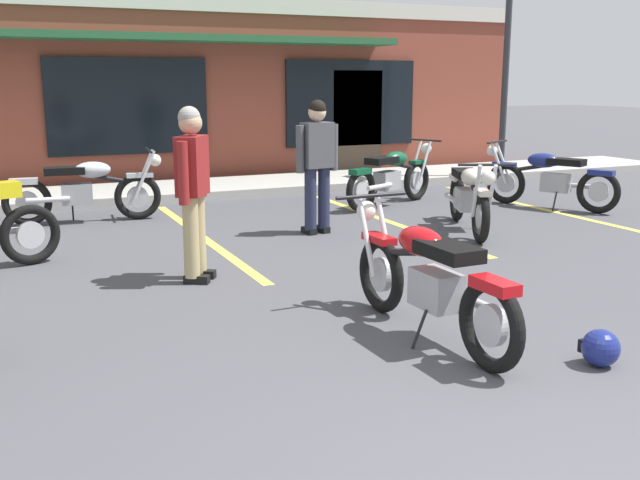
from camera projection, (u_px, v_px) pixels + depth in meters
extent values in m
plane|color=#47474C|center=(313.00, 317.00, 6.02)|extent=(80.00, 80.00, 0.00)
cube|color=#A8A59E|center=(145.00, 192.00, 12.29)|extent=(22.00, 1.80, 0.14)
cube|color=brown|center=(106.00, 90.00, 15.35)|extent=(16.63, 5.22, 3.43)
cube|color=black|center=(129.00, 106.00, 13.04)|extent=(2.84, 0.06, 1.70)
cube|color=black|center=(351.00, 103.00, 14.81)|extent=(2.84, 0.06, 1.70)
cube|color=#33281E|center=(357.00, 123.00, 14.95)|extent=(1.10, 0.06, 2.10)
cube|color=#235933|center=(129.00, 37.00, 12.42)|extent=(9.98, 0.90, 0.12)
cube|color=#DBCC4C|center=(202.00, 237.00, 9.10)|extent=(0.12, 4.80, 0.01)
cube|color=#DBCC4C|center=(387.00, 221.00, 10.14)|extent=(0.12, 4.80, 0.01)
cube|color=#DBCC4C|center=(536.00, 208.00, 11.19)|extent=(0.12, 4.80, 0.01)
torus|color=black|center=(491.00, 325.00, 4.85)|extent=(0.12, 0.64, 0.64)
cylinder|color=#B7B7BC|center=(491.00, 325.00, 4.85)|extent=(0.07, 0.29, 0.29)
torus|color=black|center=(381.00, 274.00, 6.12)|extent=(0.12, 0.64, 0.64)
cylinder|color=#B7B7BC|center=(381.00, 274.00, 6.12)|extent=(0.07, 0.29, 0.29)
cylinder|color=silver|center=(366.00, 236.00, 6.10)|extent=(0.05, 0.33, 0.66)
cylinder|color=silver|center=(385.00, 234.00, 6.18)|extent=(0.05, 0.33, 0.66)
cylinder|color=black|center=(371.00, 196.00, 6.14)|extent=(0.66, 0.05, 0.03)
sphere|color=silver|center=(366.00, 211.00, 6.24)|extent=(0.17, 0.17, 0.17)
cube|color=#B70F14|center=(379.00, 239.00, 6.09)|extent=(0.15, 0.36, 0.06)
cube|color=#9E9EA3|center=(436.00, 289.00, 5.40)|extent=(0.25, 0.41, 0.28)
cylinder|color=silver|center=(482.00, 306.00, 5.14)|extent=(0.08, 0.55, 0.07)
cylinder|color=black|center=(422.00, 252.00, 5.52)|extent=(0.08, 0.94, 0.26)
ellipsoid|color=#B70F14|center=(421.00, 241.00, 5.52)|extent=(0.27, 0.49, 0.22)
cube|color=black|center=(449.00, 251.00, 5.21)|extent=(0.29, 0.53, 0.10)
cube|color=#B70F14|center=(495.00, 285.00, 4.77)|extent=(0.17, 0.36, 0.08)
cylinder|color=black|center=(419.00, 329.00, 5.31)|extent=(0.14, 0.03, 0.29)
torus|color=black|center=(457.00, 198.00, 10.10)|extent=(0.35, 0.63, 0.64)
cylinder|color=#B7B7BC|center=(457.00, 198.00, 10.10)|extent=(0.17, 0.29, 0.29)
torus|color=black|center=(481.00, 217.00, 8.69)|extent=(0.35, 0.63, 0.64)
cylinder|color=#B7B7BC|center=(481.00, 217.00, 8.69)|extent=(0.17, 0.29, 0.29)
cylinder|color=silver|center=(492.00, 191.00, 8.53)|extent=(0.17, 0.32, 0.66)
cylinder|color=silver|center=(476.00, 191.00, 8.53)|extent=(0.17, 0.32, 0.66)
cylinder|color=black|center=(487.00, 165.00, 8.38)|extent=(0.62, 0.29, 0.03)
sphere|color=silver|center=(488.00, 178.00, 8.33)|extent=(0.22, 0.22, 0.17)
cube|color=beige|center=(483.00, 192.00, 8.59)|extent=(0.27, 0.39, 0.06)
cube|color=#9E9EA3|center=(467.00, 199.00, 9.46)|extent=(0.38, 0.46, 0.28)
cylinder|color=silver|center=(451.00, 198.00, 9.83)|extent=(0.28, 0.53, 0.07)
cylinder|color=black|center=(471.00, 183.00, 9.21)|extent=(0.43, 0.89, 0.26)
ellipsoid|color=beige|center=(472.00, 177.00, 9.18)|extent=(0.43, 0.54, 0.22)
cube|color=black|center=(466.00, 173.00, 9.53)|extent=(0.46, 0.59, 0.10)
cube|color=beige|center=(458.00, 177.00, 10.06)|extent=(0.29, 0.39, 0.08)
cylinder|color=black|center=(479.00, 218.00, 9.59)|extent=(0.13, 0.08, 0.29)
torus|color=black|center=(27.00, 202.00, 9.73)|extent=(0.65, 0.16, 0.64)
cylinder|color=#B7B7BC|center=(27.00, 202.00, 9.73)|extent=(0.29, 0.09, 0.29)
torus|color=black|center=(138.00, 197.00, 10.19)|extent=(0.65, 0.16, 0.64)
cylinder|color=#B7B7BC|center=(138.00, 197.00, 10.19)|extent=(0.29, 0.09, 0.29)
cylinder|color=silver|center=(143.00, 173.00, 10.24)|extent=(0.33, 0.07, 0.66)
cylinder|color=silver|center=(145.00, 174.00, 10.07)|extent=(0.33, 0.07, 0.66)
cylinder|color=black|center=(149.00, 150.00, 10.11)|extent=(0.09, 0.66, 0.03)
sphere|color=silver|center=(155.00, 160.00, 10.17)|extent=(0.18, 0.18, 0.17)
cube|color=silver|center=(140.00, 175.00, 10.14)|extent=(0.37, 0.17, 0.06)
cube|color=#9E9EA3|center=(77.00, 194.00, 9.92)|extent=(0.42, 0.27, 0.28)
cylinder|color=silver|center=(48.00, 200.00, 9.68)|extent=(0.55, 0.12, 0.07)
cylinder|color=black|center=(91.00, 176.00, 9.93)|extent=(0.94, 0.14, 0.26)
ellipsoid|color=silver|center=(92.00, 170.00, 9.92)|extent=(0.50, 0.30, 0.22)
cube|color=black|center=(64.00, 171.00, 9.81)|extent=(0.54, 0.32, 0.10)
cube|color=silver|center=(24.00, 181.00, 9.67)|extent=(0.37, 0.19, 0.08)
cylinder|color=black|center=(73.00, 211.00, 10.12)|extent=(0.04, 0.14, 0.29)
torus|color=black|center=(598.00, 192.00, 10.64)|extent=(0.38, 0.61, 0.64)
cylinder|color=#B7B7BC|center=(598.00, 192.00, 10.64)|extent=(0.19, 0.28, 0.29)
torus|color=black|center=(506.00, 183.00, 11.52)|extent=(0.38, 0.61, 0.64)
cylinder|color=#B7B7BC|center=(506.00, 183.00, 11.52)|extent=(0.19, 0.28, 0.29)
cylinder|color=silver|center=(498.00, 163.00, 11.45)|extent=(0.19, 0.31, 0.66)
cylinder|color=silver|center=(503.00, 162.00, 11.58)|extent=(0.19, 0.31, 0.66)
cylinder|color=black|center=(497.00, 142.00, 11.49)|extent=(0.60, 0.33, 0.03)
sphere|color=silver|center=(492.00, 150.00, 11.57)|extent=(0.23, 0.23, 0.17)
cube|color=navy|center=(504.00, 164.00, 11.48)|extent=(0.29, 0.38, 0.06)
cube|color=#9E9EA3|center=(556.00, 183.00, 11.02)|extent=(0.40, 0.47, 0.28)
cylinder|color=silver|center=(583.00, 186.00, 10.91)|extent=(0.31, 0.52, 0.07)
cylinder|color=black|center=(544.00, 166.00, 11.09)|extent=(0.48, 0.86, 0.26)
ellipsoid|color=navy|center=(543.00, 160.00, 11.08)|extent=(0.45, 0.55, 0.22)
cube|color=black|center=(566.00, 162.00, 10.86)|extent=(0.49, 0.59, 0.10)
cube|color=navy|center=(601.00, 173.00, 10.57)|extent=(0.31, 0.39, 0.08)
cylinder|color=black|center=(555.00, 202.00, 10.89)|extent=(0.13, 0.08, 0.29)
torus|color=black|center=(361.00, 190.00, 10.79)|extent=(0.62, 0.35, 0.64)
cylinder|color=#B7B7BC|center=(361.00, 190.00, 10.79)|extent=(0.29, 0.17, 0.29)
torus|color=black|center=(416.00, 180.00, 11.84)|extent=(0.62, 0.35, 0.64)
cylinder|color=#B7B7BC|center=(416.00, 180.00, 11.84)|extent=(0.29, 0.17, 0.29)
cylinder|color=silver|center=(416.00, 160.00, 11.90)|extent=(0.31, 0.17, 0.66)
cylinder|color=silver|center=(425.00, 161.00, 11.78)|extent=(0.31, 0.17, 0.66)
cylinder|color=black|center=(424.00, 140.00, 11.83)|extent=(0.30, 0.61, 0.03)
sphere|color=silver|center=(426.00, 148.00, 11.92)|extent=(0.22, 0.22, 0.17)
cube|color=#0F4C2D|center=(418.00, 162.00, 11.80)|extent=(0.39, 0.28, 0.06)
cube|color=#9E9EA3|center=(387.00, 181.00, 11.24)|extent=(0.46, 0.38, 0.28)
cylinder|color=silver|center=(380.00, 187.00, 10.88)|extent=(0.53, 0.29, 0.07)
cylinder|color=black|center=(395.00, 164.00, 11.33)|extent=(0.88, 0.44, 0.26)
ellipsoid|color=#0F4C2D|center=(396.00, 159.00, 11.33)|extent=(0.54, 0.43, 0.22)
cube|color=black|center=(382.00, 160.00, 11.07)|extent=(0.59, 0.47, 0.10)
cube|color=#0F4C2D|center=(360.00, 171.00, 10.71)|extent=(0.39, 0.29, 0.08)
cylinder|color=black|center=(375.00, 197.00, 11.36)|extent=(0.08, 0.13, 0.29)
torus|color=black|center=(30.00, 235.00, 7.69)|extent=(0.64, 0.29, 0.64)
cylinder|color=#B7B7BC|center=(30.00, 235.00, 7.69)|extent=(0.29, 0.15, 0.29)
cube|color=yellow|center=(3.00, 190.00, 7.42)|extent=(0.37, 0.29, 0.16)
cube|color=black|center=(309.00, 231.00, 9.29)|extent=(0.13, 0.25, 0.08)
cube|color=black|center=(322.00, 229.00, 9.39)|extent=(0.13, 0.25, 0.08)
cylinder|color=#232842|center=(310.00, 198.00, 9.16)|extent=(0.17, 0.17, 0.80)
cylinder|color=#232842|center=(324.00, 197.00, 9.27)|extent=(0.17, 0.17, 0.80)
cube|color=#4C4C51|center=(317.00, 145.00, 9.08)|extent=(0.41, 0.27, 0.56)
cylinder|color=#4C4C51|center=(300.00, 149.00, 8.95)|extent=(0.11, 0.11, 0.58)
cylinder|color=#4C4C51|center=(334.00, 147.00, 9.21)|extent=(0.11, 0.11, 0.58)
sphere|color=beige|center=(317.00, 112.00, 8.99)|extent=(0.25, 0.25, 0.22)
sphere|color=black|center=(318.00, 108.00, 8.97)|extent=(0.24, 0.24, 0.21)
cube|color=black|center=(203.00, 274.00, 7.21)|extent=(0.26, 0.22, 0.08)
cube|color=black|center=(197.00, 279.00, 7.02)|extent=(0.26, 0.22, 0.08)
cylinder|color=tan|center=(198.00, 232.00, 7.13)|extent=(0.21, 0.21, 0.80)
cylinder|color=tan|center=(191.00, 236.00, 6.94)|extent=(0.21, 0.21, 0.80)
cube|color=maroon|center=(192.00, 166.00, 6.89)|extent=(0.39, 0.44, 0.56)
cylinder|color=maroon|center=(201.00, 167.00, 7.14)|extent=(0.14, 0.14, 0.58)
cylinder|color=maroon|center=(183.00, 173.00, 6.66)|extent=(0.14, 0.14, 0.58)
sphere|color=tan|center=(190.00, 123.00, 6.81)|extent=(0.30, 0.30, 0.22)
sphere|color=gray|center=(189.00, 117.00, 6.80)|extent=(0.29, 0.29, 0.21)
sphere|color=navy|center=(601.00, 348.00, 4.97)|extent=(0.26, 0.26, 0.26)
cube|color=black|center=(589.00, 344.00, 5.06)|extent=(0.18, 0.03, 0.09)
cylinder|color=#2D2D33|center=(507.00, 41.00, 13.35)|extent=(0.12, 0.12, 5.22)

